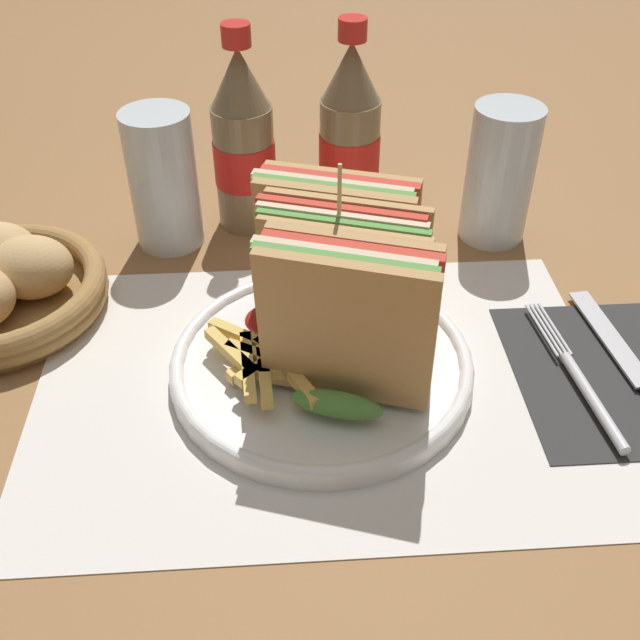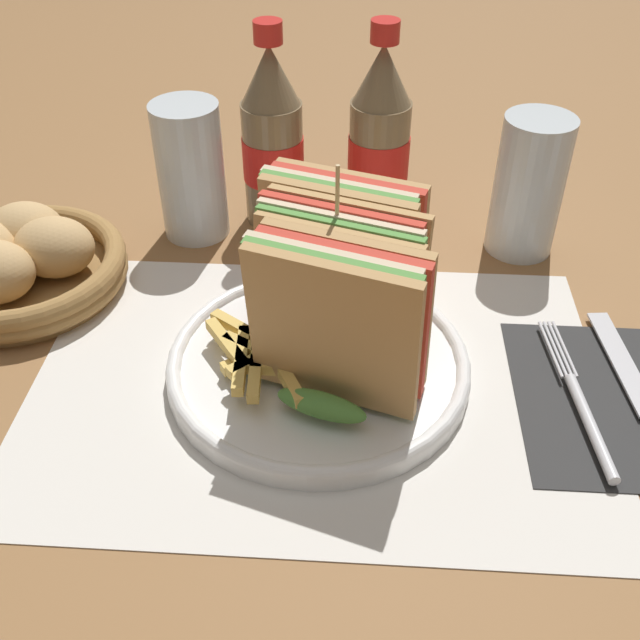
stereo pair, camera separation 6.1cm
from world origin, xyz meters
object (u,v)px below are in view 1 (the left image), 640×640
(club_sandwich, at_px, (341,286))
(glass_near, at_px, (500,174))
(plate_main, at_px, (322,364))
(coke_bottle_far, at_px, (350,138))
(coke_bottle_near, at_px, (244,145))
(glass_far, at_px, (164,188))
(fork, at_px, (583,384))
(knife, at_px, (635,372))

(club_sandwich, relative_size, glass_near, 1.40)
(plate_main, distance_m, glass_near, 0.28)
(club_sandwich, distance_m, coke_bottle_far, 0.25)
(plate_main, relative_size, coke_bottle_near, 1.19)
(coke_bottle_near, bearing_deg, glass_far, -157.92)
(glass_near, bearing_deg, plate_main, -133.41)
(glass_near, distance_m, glass_far, 0.33)
(coke_bottle_near, relative_size, glass_far, 1.49)
(glass_near, relative_size, glass_far, 1.00)
(club_sandwich, bearing_deg, coke_bottle_near, 108.31)
(plate_main, height_order, coke_bottle_near, coke_bottle_near)
(fork, xyz_separation_m, knife, (0.05, 0.01, -0.00))
(knife, xyz_separation_m, glass_near, (-0.06, 0.22, 0.06))
(coke_bottle_far, height_order, glass_far, coke_bottle_far)
(fork, height_order, knife, fork)
(coke_bottle_far, bearing_deg, glass_far, -167.63)
(glass_far, bearing_deg, club_sandwich, -52.23)
(plate_main, distance_m, fork, 0.21)
(club_sandwich, distance_m, fork, 0.21)
(glass_far, bearing_deg, glass_near, -1.71)
(knife, bearing_deg, glass_far, 143.87)
(fork, distance_m, knife, 0.05)
(club_sandwich, height_order, coke_bottle_far, coke_bottle_far)
(glass_near, bearing_deg, coke_bottle_far, 160.68)
(plate_main, height_order, knife, plate_main)
(club_sandwich, bearing_deg, glass_near, 47.69)
(coke_bottle_near, xyz_separation_m, glass_near, (0.25, -0.04, -0.02))
(fork, height_order, coke_bottle_near, coke_bottle_near)
(knife, height_order, coke_bottle_far, coke_bottle_far)
(club_sandwich, bearing_deg, fork, -13.38)
(club_sandwich, xyz_separation_m, glass_near, (0.18, 0.19, -0.01))
(plate_main, bearing_deg, coke_bottle_far, 79.78)
(knife, relative_size, glass_far, 1.53)
(club_sandwich, relative_size, glass_far, 1.40)
(knife, relative_size, coke_bottle_near, 1.03)
(coke_bottle_far, bearing_deg, knife, -52.60)
(club_sandwich, relative_size, coke_bottle_far, 0.94)
(club_sandwich, relative_size, knife, 0.92)
(knife, distance_m, glass_far, 0.46)
(plate_main, xyz_separation_m, glass_far, (-0.14, 0.21, 0.05))
(coke_bottle_far, bearing_deg, club_sandwich, -97.04)
(coke_bottle_near, distance_m, glass_near, 0.26)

